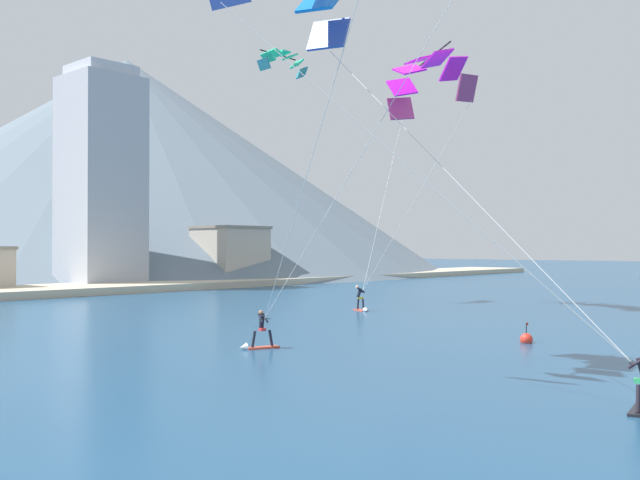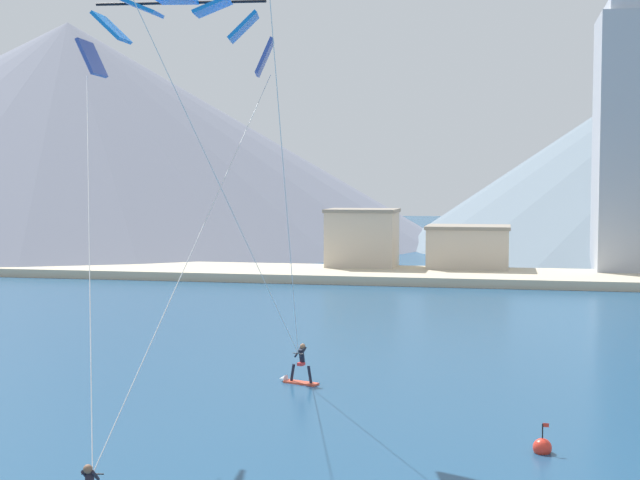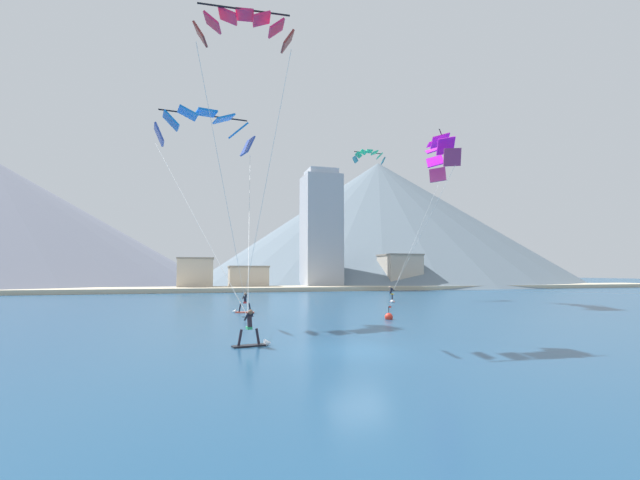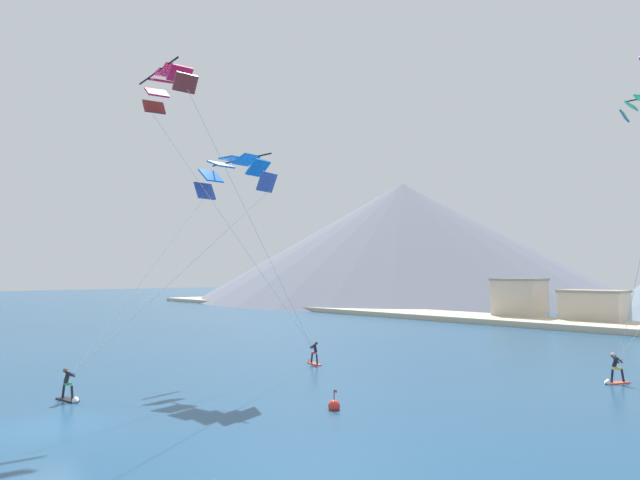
# 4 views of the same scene
# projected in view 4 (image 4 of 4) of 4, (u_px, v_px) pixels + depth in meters

# --- Properties ---
(ground_plane) EXTENTS (400.00, 400.00, 0.00)m
(ground_plane) POSITION_uv_depth(u_px,v_px,m) (46.00, 428.00, 20.11)
(ground_plane) COLOR navy
(kitesurfer_near_lead) EXTENTS (1.78, 0.72, 1.69)m
(kitesurfer_near_lead) POSITION_uv_depth(u_px,v_px,m) (70.00, 391.00, 24.50)
(kitesurfer_near_lead) COLOR black
(kitesurfer_near_lead) RESTS_ON ground
(kitesurfer_near_trail) EXTENTS (1.12, 1.74, 1.78)m
(kitesurfer_near_trail) POSITION_uv_depth(u_px,v_px,m) (614.00, 374.00, 28.47)
(kitesurfer_near_trail) COLOR #E54C33
(kitesurfer_near_trail) RESTS_ON ground
(kitesurfer_mid_center) EXTENTS (1.78, 0.91, 1.67)m
(kitesurfer_mid_center) POSITION_uv_depth(u_px,v_px,m) (313.00, 357.00, 34.82)
(kitesurfer_mid_center) COLOR #E54C33
(kitesurfer_mid_center) RESTS_ON ground
(parafoil_kite_near_lead) EXTENTS (6.84, 12.23, 13.12)m
(parafoil_kite_near_lead) POSITION_uv_depth(u_px,v_px,m) (233.00, 172.00, 34.61)
(parafoil_kite_near_lead) COLOR #354EA6
(parafoil_kite_mid_center) EXTENTS (5.71, 11.42, 16.87)m
(parafoil_kite_mid_center) POSITION_uv_depth(u_px,v_px,m) (169.00, 86.00, 29.26)
(parafoil_kite_mid_center) COLOR maroon
(race_marker_buoy) EXTENTS (0.56, 0.56, 1.02)m
(race_marker_buoy) POSITION_uv_depth(u_px,v_px,m) (334.00, 406.00, 22.98)
(race_marker_buoy) COLOR red
(race_marker_buoy) RESTS_ON ground
(shoreline_strip) EXTENTS (180.00, 10.00, 0.70)m
(shoreline_strip) POSITION_uv_depth(u_px,v_px,m) (565.00, 324.00, 59.88)
(shoreline_strip) COLOR beige
(shoreline_strip) RESTS_ON ground
(shore_building_harbour_front) EXTENTS (6.14, 5.37, 5.72)m
(shore_building_harbour_front) POSITION_uv_depth(u_px,v_px,m) (520.00, 299.00, 67.98)
(shore_building_harbour_front) COLOR beige
(shore_building_harbour_front) RESTS_ON ground
(shore_building_quay_east) EXTENTS (7.12, 5.72, 4.33)m
(shore_building_quay_east) POSITION_uv_depth(u_px,v_px,m) (594.00, 307.00, 61.69)
(shore_building_quay_east) COLOR beige
(shore_building_quay_east) RESTS_ON ground
(mountain_peak_central_summit) EXTENTS (106.66, 106.66, 30.76)m
(mountain_peak_central_summit) POSITION_uv_depth(u_px,v_px,m) (403.00, 240.00, 132.21)
(mountain_peak_central_summit) COLOR slate
(mountain_peak_central_summit) RESTS_ON ground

